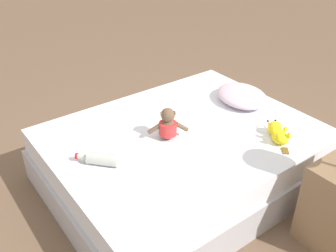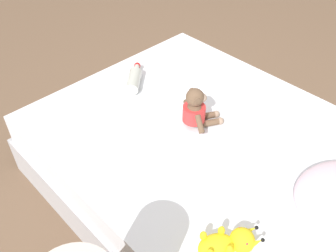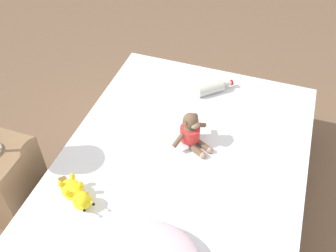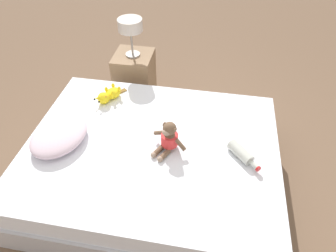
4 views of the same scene
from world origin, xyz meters
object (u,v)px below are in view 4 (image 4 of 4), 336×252
(glass_bottle, at_px, (241,153))
(nightstand, at_px, (135,78))
(pillow, at_px, (59,135))
(bed, at_px, (153,164))
(plush_monkey, at_px, (169,138))
(plush_yellow_creature, at_px, (109,95))
(bedside_lamp, at_px, (130,27))

(glass_bottle, bearing_deg, nightstand, 45.34)
(pillow, bearing_deg, bed, -83.29)
(plush_monkey, relative_size, plush_yellow_creature, 0.86)
(bed, bearing_deg, glass_bottle, -90.55)
(bed, height_order, pillow, pillow)
(pillow, relative_size, plush_monkey, 2.00)
(plush_yellow_creature, bearing_deg, nightstand, -6.15)
(bed, bearing_deg, plush_monkey, -93.36)
(plush_monkey, xyz_separation_m, bedside_lamp, (1.04, 0.54, 0.30))
(bed, relative_size, pillow, 3.56)
(pillow, xyz_separation_m, nightstand, (1.11, -0.26, -0.22))
(plush_monkey, distance_m, glass_bottle, 0.52)
(plush_monkey, bearing_deg, pillow, 95.09)
(bed, distance_m, plush_monkey, 0.35)
(bed, relative_size, plush_monkey, 7.13)
(bed, xyz_separation_m, nightstand, (1.03, 0.41, 0.06))
(bed, distance_m, bedside_lamp, 1.27)
(bed, height_order, glass_bottle, glass_bottle)
(glass_bottle, relative_size, nightstand, 0.45)
(bed, xyz_separation_m, plush_monkey, (-0.01, -0.13, 0.32))
(plush_monkey, bearing_deg, nightstand, 27.28)
(glass_bottle, bearing_deg, pillow, 93.17)
(plush_yellow_creature, bearing_deg, bed, -134.14)
(plush_yellow_creature, height_order, nightstand, nightstand)
(bedside_lamp, bearing_deg, plush_yellow_creature, 173.85)
(pillow, height_order, glass_bottle, pillow)
(plush_yellow_creature, bearing_deg, plush_monkey, -127.70)
(plush_yellow_creature, relative_size, bedside_lamp, 0.86)
(plush_yellow_creature, bearing_deg, bedside_lamp, -6.15)
(plush_monkey, height_order, plush_yellow_creature, plush_monkey)
(pillow, distance_m, bedside_lamp, 1.19)
(pillow, bearing_deg, nightstand, -13.38)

